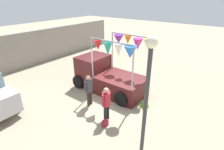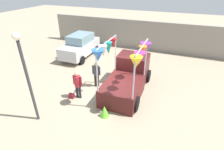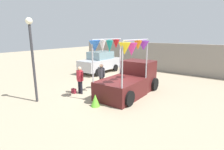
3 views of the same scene
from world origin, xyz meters
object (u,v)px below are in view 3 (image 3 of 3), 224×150
Objects in this scene: parked_car at (100,62)px; folded_kite_bundle_lime at (95,100)px; vendor_truck at (130,78)px; person_customer at (80,78)px; handbag at (74,91)px; street_lamp at (32,49)px; person_vendor at (101,74)px.

parked_car is 6.67× the size of folded_kite_bundle_lime.
parked_car is at bearing 146.81° from vendor_truck.
person_customer reaches higher than handbag.
person_customer is 0.39× the size of street_lamp.
person_vendor is 4.21m from street_lamp.
person_vendor is at bearing 64.65° from handbag.
handbag is at bearing 163.50° from folded_kite_bundle_lime.
vendor_truck is 6.14m from parked_car.
parked_car is at bearing 105.05° from street_lamp.
street_lamp is at bearing -112.33° from person_customer.
parked_car reaches higher than folded_kite_bundle_lime.
folded_kite_bundle_lime is (1.51, -2.30, -0.66)m from person_vendor.
handbag is at bearing -115.35° from person_vendor.
person_vendor is 0.39× the size of street_lamp.
person_vendor is at bearing -168.45° from vendor_truck.
parked_car is 7.74m from folded_kite_bundle_lime.
folded_kite_bundle_lime is (2.28, -0.68, 0.16)m from handbag.
handbag is (-0.35, -0.20, -0.82)m from person_customer.
handbag is at bearing -142.58° from vendor_truck.
vendor_truck is at bearing 82.94° from folded_kite_bundle_lime.
vendor_truck is 1.00× the size of street_lamp.
vendor_truck reaches higher than handbag.
parked_car is 0.97× the size of street_lamp.
handbag is 0.47× the size of folded_kite_bundle_lime.
handbag is (-0.77, -1.62, -0.82)m from person_vendor.
folded_kite_bundle_lime is at bearing -97.06° from vendor_truck.
parked_car is 14.29× the size of handbag.
street_lamp is at bearing -105.42° from handbag.
vendor_truck is at bearing -33.19° from parked_car.
handbag is 0.07× the size of street_lamp.
parked_car is at bearing 131.38° from person_vendor.
parked_car reaches higher than person_customer.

